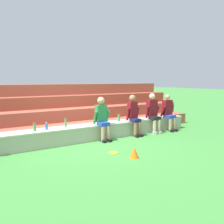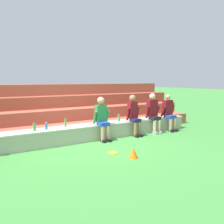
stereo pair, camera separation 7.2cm
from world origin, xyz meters
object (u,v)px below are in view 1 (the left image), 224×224
at_px(person_right_of_center, 153,112).
at_px(water_bottle_near_right, 119,118).
at_px(sports_cone, 134,153).
at_px(person_far_right, 169,112).
at_px(water_bottle_mid_left, 35,127).
at_px(person_left_of_center, 102,117).
at_px(water_bottle_near_left, 47,126).
at_px(water_bottle_center_gap, 66,123).
at_px(frisbee, 113,153).
at_px(plastic_cup_middle, 135,118).
at_px(person_center, 134,114).

xyz_separation_m(person_right_of_center, water_bottle_near_right, (-1.27, 0.31, -0.15)).
bearing_deg(sports_cone, person_far_right, 31.74).
bearing_deg(person_right_of_center, person_far_right, -3.78).
relative_size(person_far_right, water_bottle_mid_left, 5.35).
bearing_deg(person_left_of_center, water_bottle_near_right, 21.49).
bearing_deg(sports_cone, water_bottle_near_left, 124.40).
bearing_deg(water_bottle_mid_left, water_bottle_near_left, 3.35).
height_order(person_far_right, water_bottle_center_gap, person_far_right).
bearing_deg(water_bottle_near_left, person_far_right, -3.70).
relative_size(person_left_of_center, person_far_right, 1.01).
bearing_deg(water_bottle_mid_left, water_bottle_center_gap, 5.63).
distance_m(person_right_of_center, water_bottle_center_gap, 3.22).
xyz_separation_m(water_bottle_near_right, sports_cone, (-1.04, -2.24, -0.47)).
height_order(water_bottle_near_right, water_bottle_near_left, water_bottle_near_right).
distance_m(water_bottle_center_gap, frisbee, 1.87).
distance_m(water_bottle_near_left, sports_cone, 2.67).
relative_size(person_left_of_center, plastic_cup_middle, 11.24).
xyz_separation_m(person_right_of_center, sports_cone, (-2.32, -1.93, -0.63)).
relative_size(person_center, frisbee, 5.49).
height_order(water_bottle_center_gap, sports_cone, water_bottle_center_gap).
height_order(person_center, water_bottle_near_left, person_center).
bearing_deg(sports_cone, water_bottle_mid_left, 130.27).
relative_size(person_center, sports_cone, 5.15).
height_order(person_center, plastic_cup_middle, person_center).
relative_size(water_bottle_center_gap, water_bottle_mid_left, 1.11).
bearing_deg(plastic_cup_middle, water_bottle_near_right, 178.47).
height_order(water_bottle_near_right, sports_cone, water_bottle_near_right).
xyz_separation_m(person_left_of_center, person_center, (1.25, 0.02, 0.01)).
bearing_deg(water_bottle_center_gap, person_center, -7.99).
xyz_separation_m(person_left_of_center, water_bottle_near_right, (0.85, 0.33, -0.12)).
relative_size(person_left_of_center, person_center, 0.98).
xyz_separation_m(person_center, water_bottle_near_left, (-2.93, 0.25, -0.16)).
relative_size(water_bottle_near_right, frisbee, 1.01).
bearing_deg(water_bottle_center_gap, sports_cone, -68.54).
distance_m(water_bottle_near_left, frisbee, 2.10).
xyz_separation_m(person_right_of_center, water_bottle_mid_left, (-4.14, 0.23, -0.15)).
bearing_deg(water_bottle_near_right, person_left_of_center, -158.51).
distance_m(water_bottle_near_left, plastic_cup_middle, 3.22).
bearing_deg(water_bottle_mid_left, frisbee, -44.07).
relative_size(person_left_of_center, sports_cone, 5.05).
bearing_deg(water_bottle_center_gap, water_bottle_near_right, -0.24).
distance_m(person_left_of_center, water_bottle_mid_left, 2.04).
bearing_deg(water_bottle_near_right, sports_cone, -114.94).
relative_size(plastic_cup_middle, frisbee, 0.48).
relative_size(water_bottle_mid_left, plastic_cup_middle, 2.09).
relative_size(person_left_of_center, frisbee, 5.38).
height_order(person_center, frisbee, person_center).
bearing_deg(person_left_of_center, person_far_right, -0.49).
relative_size(person_left_of_center, water_bottle_near_left, 6.53).
xyz_separation_m(person_left_of_center, water_bottle_center_gap, (-1.08, 0.34, -0.11)).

